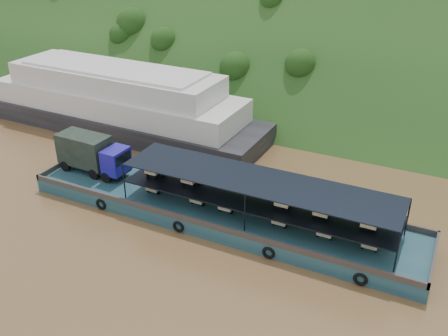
% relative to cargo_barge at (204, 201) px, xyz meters
% --- Properties ---
extents(ground, '(160.00, 160.00, 0.00)m').
position_rel_cargo_barge_xyz_m(ground, '(2.52, -0.00, -1.21)').
color(ground, brown).
rests_on(ground, ground).
extents(hillside, '(140.00, 39.60, 39.60)m').
position_rel_cargo_barge_xyz_m(hillside, '(2.52, 36.00, -1.21)').
color(hillside, '#173A15').
rests_on(hillside, ground).
extents(cargo_barge, '(35.00, 7.18, 4.88)m').
position_rel_cargo_barge_xyz_m(cargo_barge, '(0.00, 0.00, 0.00)').
color(cargo_barge, '#143949').
rests_on(cargo_barge, ground).
extents(passenger_ferry, '(37.79, 10.03, 7.62)m').
position_rel_cargo_barge_xyz_m(passenger_ferry, '(-18.60, 12.73, 2.09)').
color(passenger_ferry, black).
rests_on(passenger_ferry, ground).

